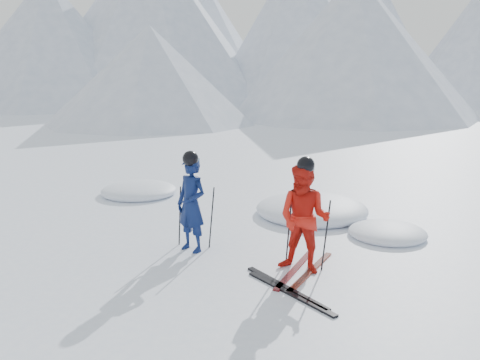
% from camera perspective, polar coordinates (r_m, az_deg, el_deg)
% --- Properties ---
extents(ground, '(160.00, 160.00, 0.00)m').
position_cam_1_polar(ground, '(8.18, 10.66, -9.21)').
color(ground, white).
rests_on(ground, ground).
extents(skier_blue, '(0.67, 0.54, 1.58)m').
position_cam_1_polar(skier_blue, '(8.42, -5.48, -2.78)').
color(skier_blue, '#0C1A4B').
rests_on(skier_blue, ground).
extents(skier_red, '(0.85, 0.69, 1.64)m').
position_cam_1_polar(skier_red, '(7.56, 7.23, -4.33)').
color(skier_red, red).
rests_on(skier_red, ground).
extents(pole_blue_left, '(0.11, 0.08, 1.05)m').
position_cam_1_polar(pole_blue_left, '(8.75, -6.77, -4.03)').
color(pole_blue_left, black).
rests_on(pole_blue_left, ground).
extents(pole_blue_right, '(0.11, 0.07, 1.05)m').
position_cam_1_polar(pole_blue_right, '(8.60, -3.21, -4.24)').
color(pole_blue_right, black).
rests_on(pole_blue_right, ground).
extents(pole_red_left, '(0.11, 0.09, 1.09)m').
position_cam_1_polar(pole_red_left, '(7.94, 5.51, -5.53)').
color(pole_red_left, black).
rests_on(pole_red_left, ground).
extents(pole_red_right, '(0.11, 0.08, 1.09)m').
position_cam_1_polar(pole_red_right, '(7.71, 9.62, -6.18)').
color(pole_red_right, black).
rests_on(pole_red_right, ground).
extents(ski_worn_left, '(0.18, 1.70, 0.03)m').
position_cam_1_polar(ski_worn_left, '(7.85, 6.21, -9.89)').
color(ski_worn_left, black).
rests_on(ski_worn_left, ground).
extents(ski_worn_right, '(0.30, 1.70, 0.03)m').
position_cam_1_polar(ski_worn_right, '(7.79, 7.94, -10.10)').
color(ski_worn_right, black).
rests_on(ski_worn_right, ground).
extents(ski_loose_a, '(1.45, 1.04, 0.03)m').
position_cam_1_polar(ski_loose_a, '(7.21, 5.14, -11.92)').
color(ski_loose_a, black).
rests_on(ski_loose_a, ground).
extents(ski_loose_b, '(1.48, 0.99, 0.03)m').
position_cam_1_polar(ski_loose_b, '(7.06, 5.59, -12.49)').
color(ski_loose_b, black).
rests_on(ski_loose_b, ground).
extents(snow_lumps, '(7.60, 2.79, 0.51)m').
position_cam_1_polar(snow_lumps, '(11.02, 2.77, -3.42)').
color(snow_lumps, white).
rests_on(snow_lumps, ground).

